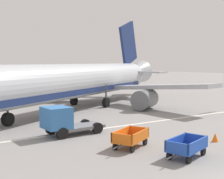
% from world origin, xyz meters
% --- Properties ---
extents(apron_stripe, '(120.00, 0.36, 0.01)m').
position_xyz_m(apron_stripe, '(0.00, 13.33, 0.01)').
color(apron_stripe, silver).
rests_on(apron_stripe, ground).
extents(airplane, '(34.29, 28.53, 11.34)m').
position_xyz_m(airplane, '(4.82, 24.21, 3.05)').
color(airplane, '#B2B7BC').
rests_on(airplane, ground).
extents(baggage_cart_fourth_in_row, '(3.60, 2.11, 1.07)m').
position_xyz_m(baggage_cart_fourth_in_row, '(0.65, 4.43, 0.60)').
color(baggage_cart_fourth_in_row, '#234CB2').
rests_on(baggage_cart_fourth_in_row, ground).
extents(baggage_cart_far_end, '(3.49, 2.40, 1.07)m').
position_xyz_m(baggage_cart_far_end, '(-0.70, 7.75, 0.60)').
color(baggage_cart_far_end, orange).
rests_on(baggage_cart_far_end, ground).
extents(service_truck_beside_carts, '(4.47, 2.21, 2.10)m').
position_xyz_m(service_truck_beside_carts, '(-2.87, 12.85, 1.10)').
color(service_truck_beside_carts, slate).
rests_on(service_truck_beside_carts, ground).
extents(traffic_cone_near_plane, '(0.43, 0.43, 0.57)m').
position_xyz_m(traffic_cone_near_plane, '(4.79, 5.82, 0.28)').
color(traffic_cone_near_plane, orange).
rests_on(traffic_cone_near_plane, ground).
extents(traffic_cone_mid_apron, '(0.49, 0.49, 0.64)m').
position_xyz_m(traffic_cone_mid_apron, '(2.23, 5.74, 0.32)').
color(traffic_cone_mid_apron, orange).
rests_on(traffic_cone_mid_apron, ground).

